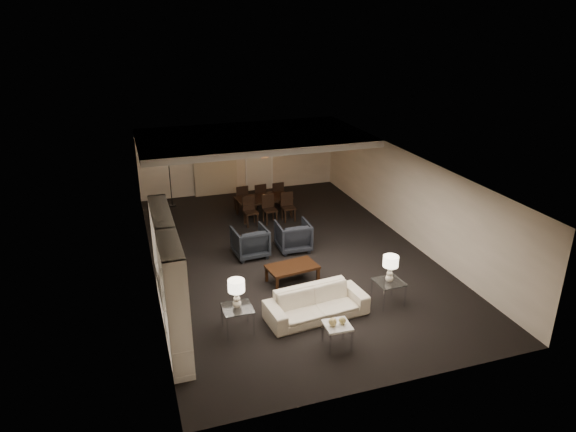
# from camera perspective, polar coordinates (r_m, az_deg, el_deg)

# --- Properties ---
(floor) EXTENTS (11.00, 11.00, 0.00)m
(floor) POSITION_cam_1_polar(r_m,az_deg,el_deg) (13.78, -0.00, -4.25)
(floor) COLOR black
(floor) RESTS_ON ground
(ceiling) EXTENTS (7.00, 11.00, 0.02)m
(ceiling) POSITION_cam_1_polar(r_m,az_deg,el_deg) (12.88, -0.00, 5.79)
(ceiling) COLOR silver
(ceiling) RESTS_ON ground
(wall_back) EXTENTS (7.00, 0.02, 2.50)m
(wall_back) POSITION_cam_1_polar(r_m,az_deg,el_deg) (18.33, -5.41, 6.49)
(wall_back) COLOR #C2B39C
(wall_back) RESTS_ON ground
(wall_front) EXTENTS (7.00, 0.02, 2.50)m
(wall_front) POSITION_cam_1_polar(r_m,az_deg,el_deg) (8.78, 11.52, -11.77)
(wall_front) COLOR #C2B39C
(wall_front) RESTS_ON ground
(wall_left) EXTENTS (0.02, 11.00, 2.50)m
(wall_left) POSITION_cam_1_polar(r_m,az_deg,el_deg) (12.71, -15.17, -1.19)
(wall_left) COLOR #C2B39C
(wall_left) RESTS_ON ground
(wall_right) EXTENTS (0.02, 11.00, 2.50)m
(wall_right) POSITION_cam_1_polar(r_m,az_deg,el_deg) (14.69, 13.09, 2.12)
(wall_right) COLOR #C2B39C
(wall_right) RESTS_ON ground
(ceiling_soffit) EXTENTS (7.00, 4.00, 0.20)m
(ceiling_soffit) POSITION_cam_1_polar(r_m,az_deg,el_deg) (16.17, -3.92, 8.67)
(ceiling_soffit) COLOR silver
(ceiling_soffit) RESTS_ON ceiling
(curtains) EXTENTS (1.50, 0.12, 2.40)m
(curtains) POSITION_cam_1_polar(r_m,az_deg,el_deg) (18.10, -8.13, 6.00)
(curtains) COLOR beige
(curtains) RESTS_ON wall_back
(door) EXTENTS (0.90, 0.05, 2.10)m
(door) POSITION_cam_1_polar(r_m,az_deg,el_deg) (18.52, -3.25, 6.06)
(door) COLOR silver
(door) RESTS_ON wall_back
(painting) EXTENTS (0.95, 0.04, 0.65)m
(painting) POSITION_cam_1_polar(r_m,az_deg,el_deg) (18.78, 0.90, 7.89)
(painting) COLOR #142D38
(painting) RESTS_ON wall_back
(media_unit) EXTENTS (0.38, 3.40, 2.35)m
(media_unit) POSITION_cam_1_polar(r_m,az_deg,el_deg) (10.39, -13.07, -6.77)
(media_unit) COLOR white
(media_unit) RESTS_ON wall_left
(pendant_light) EXTENTS (0.52, 0.52, 0.24)m
(pendant_light) POSITION_cam_1_polar(r_m,az_deg,el_deg) (16.36, -2.85, 7.11)
(pendant_light) COLOR #D8591E
(pendant_light) RESTS_ON ceiling_soffit
(sofa) EXTENTS (2.23, 1.06, 0.63)m
(sofa) POSITION_cam_1_polar(r_m,az_deg,el_deg) (10.98, 3.17, -9.69)
(sofa) COLOR beige
(sofa) RESTS_ON floor
(coffee_table) EXTENTS (1.27, 0.85, 0.42)m
(coffee_table) POSITION_cam_1_polar(r_m,az_deg,el_deg) (12.34, 0.47, -6.44)
(coffee_table) COLOR black
(coffee_table) RESTS_ON floor
(armchair_left) EXTENTS (0.93, 0.95, 0.80)m
(armchair_left) POSITION_cam_1_polar(r_m,az_deg,el_deg) (13.57, -4.23, -2.87)
(armchair_left) COLOR black
(armchair_left) RESTS_ON floor
(armchair_right) EXTENTS (0.88, 0.90, 0.80)m
(armchair_right) POSITION_cam_1_polar(r_m,az_deg,el_deg) (13.88, 0.58, -2.24)
(armchair_right) COLOR black
(armchair_right) RESTS_ON floor
(side_table_left) EXTENTS (0.59, 0.59, 0.55)m
(side_table_left) POSITION_cam_1_polar(r_m,az_deg,el_deg) (10.59, -5.61, -11.34)
(side_table_left) COLOR silver
(side_table_left) RESTS_ON floor
(side_table_right) EXTENTS (0.62, 0.62, 0.55)m
(side_table_right) POSITION_cam_1_polar(r_m,az_deg,el_deg) (11.66, 11.07, -8.33)
(side_table_right) COLOR white
(side_table_right) RESTS_ON floor
(table_lamp_left) EXTENTS (0.34, 0.34, 0.61)m
(table_lamp_left) POSITION_cam_1_polar(r_m,az_deg,el_deg) (10.28, -5.73, -8.62)
(table_lamp_left) COLOR white
(table_lamp_left) RESTS_ON side_table_left
(table_lamp_right) EXTENTS (0.36, 0.36, 0.61)m
(table_lamp_right) POSITION_cam_1_polar(r_m,az_deg,el_deg) (11.38, 11.28, -5.79)
(table_lamp_right) COLOR silver
(table_lamp_right) RESTS_ON side_table_right
(marble_table) EXTENTS (0.52, 0.52, 0.49)m
(marble_table) POSITION_cam_1_polar(r_m,az_deg,el_deg) (10.17, 5.46, -13.06)
(marble_table) COLOR silver
(marble_table) RESTS_ON floor
(gold_gourd_a) EXTENTS (0.16, 0.16, 0.16)m
(gold_gourd_a) POSITION_cam_1_polar(r_m,az_deg,el_deg) (9.96, 4.99, -11.64)
(gold_gourd_a) COLOR #F0D47F
(gold_gourd_a) RESTS_ON marble_table
(gold_gourd_b) EXTENTS (0.14, 0.14, 0.14)m
(gold_gourd_b) POSITION_cam_1_polar(r_m,az_deg,el_deg) (10.03, 6.06, -11.47)
(gold_gourd_b) COLOR tan
(gold_gourd_b) RESTS_ON marble_table
(television) EXTENTS (0.97, 0.13, 0.56)m
(television) POSITION_cam_1_polar(r_m,az_deg,el_deg) (11.01, -13.18, -5.94)
(television) COLOR black
(television) RESTS_ON media_unit
(vase_blue) EXTENTS (0.17, 0.17, 0.18)m
(vase_blue) POSITION_cam_1_polar(r_m,az_deg,el_deg) (9.32, -12.24, -10.42)
(vase_blue) COLOR #263BA5
(vase_blue) RESTS_ON media_unit
(vase_amber) EXTENTS (0.16, 0.16, 0.17)m
(vase_amber) POSITION_cam_1_polar(r_m,az_deg,el_deg) (9.51, -12.82, -6.38)
(vase_amber) COLOR gold
(vase_amber) RESTS_ON media_unit
(floor_speaker) EXTENTS (0.13, 0.13, 1.06)m
(floor_speaker) POSITION_cam_1_polar(r_m,az_deg,el_deg) (11.88, -12.37, -6.43)
(floor_speaker) COLOR black
(floor_speaker) RESTS_ON floor
(dining_table) EXTENTS (1.79, 1.13, 0.59)m
(dining_table) POSITION_cam_1_polar(r_m,az_deg,el_deg) (16.27, -2.66, 1.05)
(dining_table) COLOR black
(dining_table) RESTS_ON floor
(chair_nl) EXTENTS (0.44, 0.44, 0.88)m
(chair_nl) POSITION_cam_1_polar(r_m,az_deg,el_deg) (15.49, -4.16, 0.49)
(chair_nl) COLOR black
(chair_nl) RESTS_ON floor
(chair_nm) EXTENTS (0.44, 0.44, 0.88)m
(chair_nm) POSITION_cam_1_polar(r_m,az_deg,el_deg) (15.64, -2.03, 0.74)
(chair_nm) COLOR black
(chair_nm) RESTS_ON floor
(chair_nr) EXTENTS (0.41, 0.41, 0.88)m
(chair_nr) POSITION_cam_1_polar(r_m,az_deg,el_deg) (15.80, 0.06, 0.99)
(chair_nr) COLOR black
(chair_nr) RESTS_ON floor
(chair_fl) EXTENTS (0.44, 0.44, 0.88)m
(chair_fl) POSITION_cam_1_polar(r_m,az_deg,el_deg) (16.68, -5.26, 2.03)
(chair_fl) COLOR black
(chair_fl) RESTS_ON floor
(chair_fm) EXTENTS (0.45, 0.45, 0.88)m
(chair_fm) POSITION_cam_1_polar(r_m,az_deg,el_deg) (16.81, -3.27, 2.25)
(chair_fm) COLOR black
(chair_fm) RESTS_ON floor
(chair_fr) EXTENTS (0.44, 0.44, 0.88)m
(chair_fr) POSITION_cam_1_polar(r_m,az_deg,el_deg) (16.97, -1.31, 2.46)
(chair_fr) COLOR black
(chair_fr) RESTS_ON floor
(floor_lamp) EXTENTS (0.26, 0.26, 1.71)m
(floor_lamp) POSITION_cam_1_polar(r_m,az_deg,el_deg) (17.35, -12.96, 3.78)
(floor_lamp) COLOR black
(floor_lamp) RESTS_ON floor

